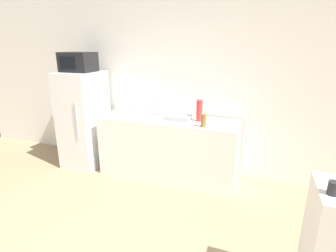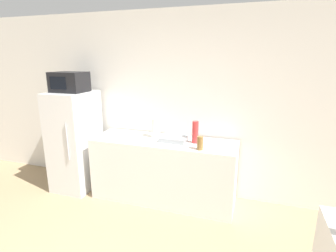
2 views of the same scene
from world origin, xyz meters
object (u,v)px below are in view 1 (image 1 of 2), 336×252
microwave (78,62)px  bottle_short (204,121)px  bottle_tall (199,111)px  jar (334,188)px  refrigerator (84,120)px  paper_towel_roll (161,107)px

microwave → bottle_short: 2.06m
bottle_tall → bottle_short: bottle_tall is taller
microwave → bottle_tall: size_ratio=1.62×
microwave → jar: 3.52m
bottle_tall → bottle_short: bearing=-64.5°
refrigerator → bottle_tall: refrigerator is taller
bottle_short → paper_towel_roll: bearing=155.9°
microwave → paper_towel_roll: 1.40m
jar → paper_towel_roll: paper_towel_roll is taller
refrigerator → jar: (3.05, -1.68, 0.33)m
microwave → bottle_short: bearing=-4.5°
jar → paper_towel_roll: size_ratio=0.29×
bottle_short → jar: bearing=-54.1°
bottle_short → jar: size_ratio=2.06×
bottle_tall → paper_towel_roll: (-0.58, 0.07, -0.01)m
bottle_tall → paper_towel_roll: bearing=173.2°
jar → paper_towel_roll: bearing=134.4°
refrigerator → paper_towel_roll: (1.25, 0.16, 0.27)m
bottle_tall → paper_towel_roll: 0.58m
refrigerator → microwave: bearing=-108.5°
paper_towel_roll → bottle_short: bearing=-24.1°
jar → refrigerator: bearing=151.2°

